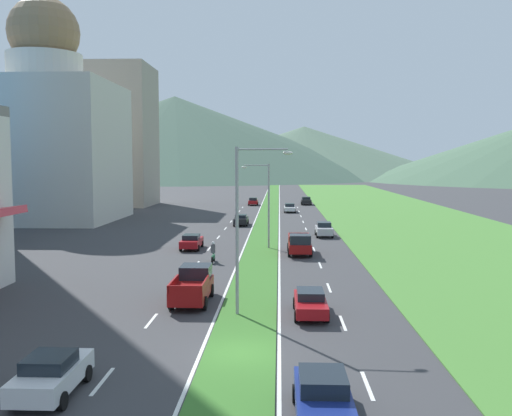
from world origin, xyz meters
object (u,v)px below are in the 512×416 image
car_3 (192,242)px  pickup_truck_1 (300,244)px  car_8 (51,374)px  car_1 (253,201)px  motorcycle_rider (213,254)px  car_4 (306,201)px  car_0 (323,397)px  car_2 (324,229)px  car_6 (310,302)px  car_5 (241,220)px  pickup_truck_0 (193,286)px  car_7 (290,208)px  street_lamp_near (243,219)px  street_lamp_mid (265,199)px

car_3 → pickup_truck_1: size_ratio=0.80×
car_8 → pickup_truck_1: size_ratio=0.75×
car_1 → motorcycle_rider: 62.49m
car_4 → car_0: bearing=-2.4°
car_2 → motorcycle_rider: (-10.64, -17.08, -0.07)m
car_2 → car_6: bearing=-5.8°
pickup_truck_1 → car_0: bearing=-0.7°
car_0 → car_3: 37.29m
car_4 → car_5: car_4 is taller
car_1 → pickup_truck_0: 75.71m
car_5 → car_8: size_ratio=1.12×
car_3 → car_0: bearing=-164.5°
car_8 → motorcycle_rider: 27.26m
car_2 → car_7: car_2 is taller
car_1 → pickup_truck_1: pickup_truck_1 is taller
car_0 → pickup_truck_1: (0.40, 33.12, 0.21)m
car_1 → car_5: car_1 is taller
car_6 → pickup_truck_0: bearing=-111.4°
car_6 → car_0: bearing=-1.3°
car_0 → car_3: car_0 is taller
car_2 → car_8: (-13.37, -44.20, -0.04)m
car_4 → motorcycle_rider: motorcycle_rider is taller
street_lamp_near → car_0: 13.88m
car_2 → car_5: car_2 is taller
car_5 → pickup_truck_1: size_ratio=0.84×
car_4 → car_6: (-3.55, -80.20, -0.07)m
car_3 → car_4: 58.69m
car_1 → car_6: bearing=-175.0°
car_4 → pickup_truck_1: pickup_truck_1 is taller
car_7 → pickup_truck_1: 43.40m
car_8 → pickup_truck_0: size_ratio=0.75×
car_1 → car_2: size_ratio=0.98×
street_lamp_mid → car_3: (-7.16, -0.81, -4.06)m
street_lamp_mid → car_6: size_ratio=1.81×
street_lamp_mid → car_0: 37.08m
street_lamp_mid → car_7: 40.10m
car_7 → street_lamp_mid: bearing=-4.5°
pickup_truck_1 → car_4: bearing=176.7°
street_lamp_mid → street_lamp_near: bearing=-91.5°
car_4 → car_7: size_ratio=0.92×
car_3 → car_5: bearing=-9.4°
street_lamp_near → car_2: size_ratio=2.25×
car_4 → car_5: bearing=-15.9°
car_5 → motorcycle_rider: bearing=179.0°
car_1 → car_7: bearing=-155.1°
car_1 → car_2: (10.16, -45.41, 0.08)m
car_1 → car_8: bearing=177.9°
car_5 → car_7: size_ratio=0.97×
car_5 → car_6: bearing=-171.1°
car_0 → car_1: car_0 is taller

